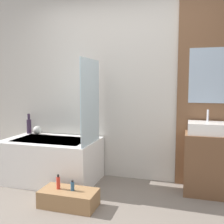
# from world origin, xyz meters

# --- Properties ---
(wall_tiled_back) EXTENTS (4.20, 0.06, 2.60)m
(wall_tiled_back) POSITION_xyz_m (0.00, 1.58, 1.30)
(wall_tiled_back) COLOR beige
(wall_tiled_back) RESTS_ON ground_plane
(wall_wood_accent) EXTENTS (0.75, 0.04, 2.60)m
(wall_wood_accent) POSITION_xyz_m (1.04, 1.53, 1.31)
(wall_wood_accent) COLOR brown
(wall_wood_accent) RESTS_ON ground_plane
(bathtub) EXTENTS (1.25, 0.76, 0.57)m
(bathtub) POSITION_xyz_m (-0.94, 1.15, 0.29)
(bathtub) COLOR white
(bathtub) RESTS_ON ground_plane
(glass_shower_screen) EXTENTS (0.01, 0.61, 1.05)m
(glass_shower_screen) POSITION_xyz_m (-0.35, 1.09, 1.10)
(glass_shower_screen) COLOR silver
(glass_shower_screen) RESTS_ON bathtub
(wooden_step_bench) EXTENTS (0.61, 0.31, 0.18)m
(wooden_step_bench) POSITION_xyz_m (-0.38, 0.52, 0.09)
(wooden_step_bench) COLOR #997047
(wooden_step_bench) RESTS_ON ground_plane
(vanity_cabinet) EXTENTS (0.51, 0.41, 0.73)m
(vanity_cabinet) POSITION_xyz_m (1.04, 1.30, 0.36)
(vanity_cabinet) COLOR brown
(vanity_cabinet) RESTS_ON ground_plane
(sink) EXTENTS (0.45, 0.34, 0.28)m
(sink) POSITION_xyz_m (1.04, 1.31, 0.80)
(sink) COLOR white
(sink) RESTS_ON vanity_cabinet
(vase_tall_dark) EXTENTS (0.07, 0.07, 0.30)m
(vase_tall_dark) POSITION_xyz_m (-1.48, 1.45, 0.69)
(vase_tall_dark) COLOR #2D1E33
(vase_tall_dark) RESTS_ON bathtub
(vase_round_light) EXTENTS (0.12, 0.12, 0.12)m
(vase_round_light) POSITION_xyz_m (-1.33, 1.42, 0.63)
(vase_round_light) COLOR silver
(vase_round_light) RESTS_ON bathtub
(bottle_soap_primary) EXTENTS (0.04, 0.04, 0.16)m
(bottle_soap_primary) POSITION_xyz_m (-0.51, 0.52, 0.25)
(bottle_soap_primary) COLOR red
(bottle_soap_primary) RESTS_ON wooden_step_bench
(bottle_soap_secondary) EXTENTS (0.04, 0.04, 0.11)m
(bottle_soap_secondary) POSITION_xyz_m (-0.34, 0.52, 0.23)
(bottle_soap_secondary) COLOR #2D567A
(bottle_soap_secondary) RESTS_ON wooden_step_bench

